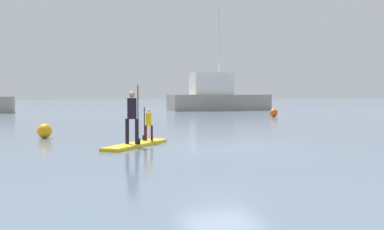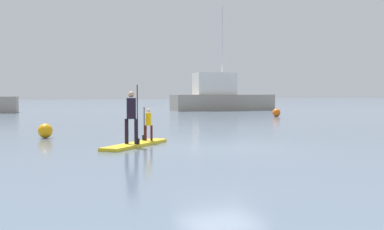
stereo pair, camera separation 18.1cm
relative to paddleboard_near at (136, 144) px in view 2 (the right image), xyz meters
name	(u,v)px [view 2 (the right image)]	position (x,y,z in m)	size (l,w,h in m)	color
ground_plane	(221,147)	(2.33, -1.42, -0.05)	(240.00, 240.00, 0.00)	slate
paddleboard_near	(136,144)	(0.00, 0.00, 0.00)	(2.94, 2.84, 0.10)	gold
paddler_adult	(131,114)	(-0.23, -0.23, 1.01)	(0.42, 0.43, 1.88)	black
paddler_child_solo	(148,123)	(0.61, 0.60, 0.66)	(0.31, 0.32, 1.14)	#4C1419
fishing_boat_white_large	(220,97)	(17.69, 28.22, 1.26)	(10.40, 3.59, 10.19)	#9E9384
mooring_buoy_near	(276,113)	(15.35, 14.89, 0.24)	(0.59, 0.59, 0.59)	orange
mooring_buoy_mid	(45,131)	(-2.31, 4.15, 0.23)	(0.55, 0.55, 0.55)	orange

